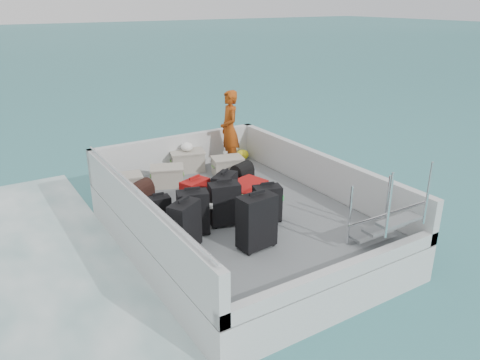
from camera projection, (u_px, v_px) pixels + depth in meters
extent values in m
plane|color=#1C6163|center=(239.00, 243.00, 8.05)|extent=(160.00, 160.00, 0.00)
cube|color=silver|center=(239.00, 227.00, 7.94)|extent=(3.60, 5.00, 0.60)
cube|color=slate|center=(239.00, 211.00, 7.83)|extent=(3.30, 4.70, 0.02)
cube|color=#B8BDBD|center=(139.00, 215.00, 6.85)|extent=(0.14, 5.00, 0.70)
cube|color=#B8BDBD|center=(319.00, 172.00, 8.55)|extent=(0.14, 5.00, 0.70)
cube|color=#B8BDBD|center=(177.00, 152.00, 9.62)|extent=(3.60, 0.14, 0.70)
cube|color=#B8BDBD|center=(341.00, 272.00, 5.87)|extent=(3.60, 0.14, 0.20)
cylinder|color=silver|center=(137.00, 190.00, 6.70)|extent=(0.04, 4.80, 0.04)
cube|color=black|center=(185.00, 227.00, 6.47)|extent=(0.54, 0.46, 0.72)
cube|color=black|center=(193.00, 213.00, 6.93)|extent=(0.51, 0.39, 0.68)
cube|color=black|center=(159.00, 212.00, 7.16)|extent=(0.37, 0.25, 0.50)
cube|color=black|center=(257.00, 222.00, 6.52)|extent=(0.55, 0.35, 0.79)
cube|color=black|center=(224.00, 204.00, 7.21)|extent=(0.52, 0.38, 0.69)
cube|color=#9C0C12|center=(195.00, 198.00, 7.52)|extent=(0.51, 0.40, 0.62)
cube|color=black|center=(267.00, 204.00, 7.34)|extent=(0.48, 0.37, 0.59)
cube|color=black|center=(225.00, 194.00, 7.64)|extent=(0.54, 0.50, 0.66)
cube|color=#9C0C12|center=(245.00, 190.00, 8.28)|extent=(0.82, 0.65, 0.28)
cube|color=#ACA395|center=(126.00, 185.00, 8.42)|extent=(0.62, 0.48, 0.34)
cube|color=#ACA395|center=(167.00, 177.00, 8.79)|extent=(0.68, 0.59, 0.35)
cube|color=#ACA395|center=(188.00, 162.00, 9.55)|extent=(0.75, 0.61, 0.39)
cube|color=#ACA395|center=(227.00, 167.00, 9.33)|extent=(0.64, 0.51, 0.34)
ellipsoid|color=yellow|center=(242.00, 155.00, 10.24)|extent=(0.28, 0.26, 0.22)
ellipsoid|color=white|center=(187.00, 148.00, 9.45)|extent=(0.24, 0.24, 0.18)
imported|color=#D55514|center=(229.00, 129.00, 9.57)|extent=(0.52, 0.67, 1.60)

